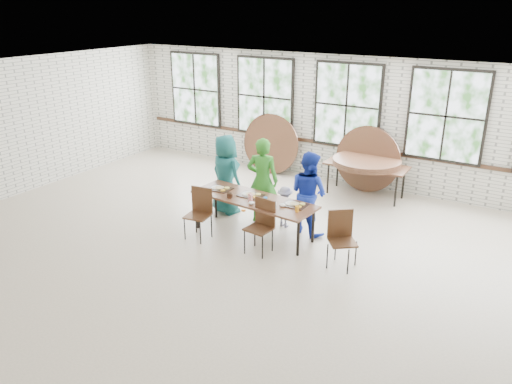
% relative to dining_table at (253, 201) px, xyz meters
% --- Properties ---
extents(room, '(12.00, 12.00, 12.00)m').
position_rel_dining_table_xyz_m(room, '(0.30, 3.64, 1.14)').
color(room, beige).
rests_on(room, ground).
extents(dining_table, '(2.46, 1.01, 0.74)m').
position_rel_dining_table_xyz_m(dining_table, '(0.00, 0.00, 0.00)').
color(dining_table, brown).
rests_on(dining_table, ground).
extents(chair_near_left, '(0.48, 0.47, 0.95)m').
position_rel_dining_table_xyz_m(chair_near_left, '(-0.81, -0.56, -0.13)').
color(chair_near_left, '#462917').
rests_on(chair_near_left, ground).
extents(chair_near_right, '(0.46, 0.45, 0.95)m').
position_rel_dining_table_xyz_m(chair_near_right, '(0.45, -0.46, -0.13)').
color(chair_near_right, '#462917').
rests_on(chair_near_right, ground).
extents(chair_spare, '(0.58, 0.58, 0.95)m').
position_rel_dining_table_xyz_m(chair_spare, '(1.81, -0.21, -0.13)').
color(chair_spare, '#462917').
rests_on(chair_spare, ground).
extents(adult_teal, '(0.92, 0.74, 1.65)m').
position_rel_dining_table_xyz_m(adult_teal, '(-1.06, 0.65, 0.13)').
color(adult_teal, '#1D6E5F').
rests_on(adult_teal, ground).
extents(adult_green, '(0.71, 0.57, 1.71)m').
position_rel_dining_table_xyz_m(adult_green, '(-0.19, 0.65, 0.16)').
color(adult_green, '#2B7C21').
rests_on(adult_green, ground).
extents(toddler, '(0.54, 0.32, 0.82)m').
position_rel_dining_table_xyz_m(toddler, '(0.31, 0.65, -0.28)').
color(toddler, '#16123A').
rests_on(toddler, ground).
extents(adult_blue, '(0.92, 0.81, 1.58)m').
position_rel_dining_table_xyz_m(adult_blue, '(0.80, 0.65, 0.10)').
color(adult_blue, '#172EA7').
rests_on(adult_blue, ground).
extents(storage_table, '(1.80, 0.76, 0.74)m').
position_rel_dining_table_xyz_m(storage_table, '(1.07, 3.04, -0.00)').
color(storage_table, brown).
rests_on(storage_table, ground).
extents(tabletop_clutter, '(2.04, 0.57, 0.11)m').
position_rel_dining_table_xyz_m(tabletop_clutter, '(0.14, -0.04, 0.08)').
color(tabletop_clutter, black).
rests_on(tabletop_clutter, dining_table).
extents(round_tops_stacked, '(1.50, 1.50, 0.13)m').
position_rel_dining_table_xyz_m(round_tops_stacked, '(1.07, 3.04, 0.12)').
color(round_tops_stacked, brown).
rests_on(round_tops_stacked, storage_table).
extents(round_tops_leaning, '(4.14, 0.40, 1.49)m').
position_rel_dining_table_xyz_m(round_tops_leaning, '(-0.33, 3.44, 0.05)').
color(round_tops_leaning, brown).
rests_on(round_tops_leaning, ground).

